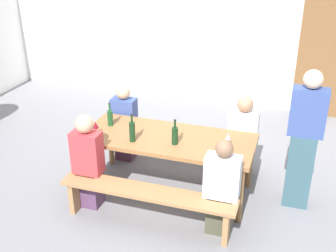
{
  "coord_description": "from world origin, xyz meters",
  "views": [
    {
      "loc": [
        1.41,
        -4.33,
        3.05
      ],
      "look_at": [
        0.0,
        0.0,
        0.9
      ],
      "focal_mm": 44.63,
      "sensor_mm": 36.0,
      "label": 1
    }
  ],
  "objects_px": {
    "wine_bottle_0": "(110,117)",
    "standing_host": "(303,143)",
    "wine_glass_1": "(228,137)",
    "wine_bottle_2": "(132,131)",
    "seated_guest_far_0": "(125,125)",
    "bench_far": "(184,139)",
    "seated_guest_near_0": "(88,163)",
    "seated_guest_far_1": "(242,140)",
    "wine_bottle_1": "(175,135)",
    "bench_near": "(147,198)",
    "seated_guest_near_1": "(222,190)",
    "tasting_table": "(168,142)",
    "wooden_door": "(324,58)",
    "wine_glass_0": "(96,125)"
  },
  "relations": [
    {
      "from": "wine_bottle_0",
      "to": "standing_host",
      "type": "xyz_separation_m",
      "value": [
        2.39,
        0.1,
        -0.03
      ]
    },
    {
      "from": "wine_glass_1",
      "to": "standing_host",
      "type": "height_order",
      "value": "standing_host"
    },
    {
      "from": "wine_bottle_2",
      "to": "seated_guest_far_0",
      "type": "xyz_separation_m",
      "value": [
        -0.47,
        0.82,
        -0.35
      ]
    },
    {
      "from": "bench_far",
      "to": "wine_glass_1",
      "type": "distance_m",
      "value": 1.13
    },
    {
      "from": "wine_bottle_2",
      "to": "seated_guest_near_0",
      "type": "height_order",
      "value": "seated_guest_near_0"
    },
    {
      "from": "seated_guest_far_1",
      "to": "wine_bottle_0",
      "type": "bearing_deg",
      "value": -73.14
    },
    {
      "from": "bench_far",
      "to": "wine_bottle_1",
      "type": "height_order",
      "value": "wine_bottle_1"
    },
    {
      "from": "bench_near",
      "to": "wine_glass_1",
      "type": "distance_m",
      "value": 1.18
    },
    {
      "from": "wine_bottle_2",
      "to": "wine_glass_1",
      "type": "relative_size",
      "value": 2.4
    },
    {
      "from": "seated_guest_near_0",
      "to": "wine_glass_1",
      "type": "bearing_deg",
      "value": -67.58
    },
    {
      "from": "seated_guest_far_1",
      "to": "wine_glass_1",
      "type": "bearing_deg",
      "value": -10.08
    },
    {
      "from": "seated_guest_near_1",
      "to": "standing_host",
      "type": "relative_size",
      "value": 0.66
    },
    {
      "from": "tasting_table",
      "to": "seated_guest_far_1",
      "type": "height_order",
      "value": "seated_guest_far_1"
    },
    {
      "from": "wine_bottle_0",
      "to": "standing_host",
      "type": "relative_size",
      "value": 0.18
    },
    {
      "from": "standing_host",
      "to": "wine_bottle_2",
      "type": "bearing_deg",
      "value": 12.38
    },
    {
      "from": "bench_far",
      "to": "wine_bottle_0",
      "type": "relative_size",
      "value": 6.47
    },
    {
      "from": "wine_bottle_2",
      "to": "seated_guest_near_0",
      "type": "bearing_deg",
      "value": -139.06
    },
    {
      "from": "wooden_door",
      "to": "bench_far",
      "type": "distance_m",
      "value": 3.07
    },
    {
      "from": "bench_far",
      "to": "seated_guest_far_1",
      "type": "distance_m",
      "value": 0.87
    },
    {
      "from": "wine_bottle_1",
      "to": "seated_guest_near_0",
      "type": "distance_m",
      "value": 1.07
    },
    {
      "from": "wooden_door",
      "to": "seated_guest_far_1",
      "type": "xyz_separation_m",
      "value": [
        -0.98,
        -2.53,
        -0.5
      ]
    },
    {
      "from": "seated_guest_near_1",
      "to": "seated_guest_far_1",
      "type": "distance_m",
      "value": 1.19
    },
    {
      "from": "wine_bottle_0",
      "to": "seated_guest_far_0",
      "type": "height_order",
      "value": "seated_guest_far_0"
    },
    {
      "from": "wine_bottle_2",
      "to": "seated_guest_near_1",
      "type": "height_order",
      "value": "seated_guest_near_1"
    },
    {
      "from": "wine_bottle_1",
      "to": "wine_glass_1",
      "type": "height_order",
      "value": "wine_bottle_1"
    },
    {
      "from": "wine_glass_1",
      "to": "seated_guest_far_0",
      "type": "height_order",
      "value": "seated_guest_far_0"
    },
    {
      "from": "tasting_table",
      "to": "seated_guest_near_1",
      "type": "bearing_deg",
      "value": -36.72
    },
    {
      "from": "seated_guest_far_1",
      "to": "standing_host",
      "type": "height_order",
      "value": "standing_host"
    },
    {
      "from": "wine_bottle_2",
      "to": "wine_glass_1",
      "type": "xyz_separation_m",
      "value": [
        1.1,
        0.26,
        -0.03
      ]
    },
    {
      "from": "wine_bottle_1",
      "to": "seated_guest_near_1",
      "type": "relative_size",
      "value": 0.28
    },
    {
      "from": "bench_far",
      "to": "wine_bottle_2",
      "type": "relative_size",
      "value": 5.7
    },
    {
      "from": "wine_bottle_1",
      "to": "seated_guest_near_0",
      "type": "height_order",
      "value": "seated_guest_near_0"
    },
    {
      "from": "tasting_table",
      "to": "standing_host",
      "type": "distance_m",
      "value": 1.59
    },
    {
      "from": "bench_near",
      "to": "bench_far",
      "type": "bearing_deg",
      "value": 90.0
    },
    {
      "from": "bench_far",
      "to": "standing_host",
      "type": "distance_m",
      "value": 1.73
    },
    {
      "from": "wine_bottle_2",
      "to": "seated_guest_near_1",
      "type": "relative_size",
      "value": 0.31
    },
    {
      "from": "seated_guest_near_0",
      "to": "wine_bottle_2",
      "type": "bearing_deg",
      "value": -49.06
    },
    {
      "from": "bench_near",
      "to": "seated_guest_far_0",
      "type": "xyz_separation_m",
      "value": [
        -0.84,
        1.34,
        0.18
      ]
    },
    {
      "from": "wine_bottle_2",
      "to": "seated_guest_near_1",
      "type": "bearing_deg",
      "value": -17.29
    },
    {
      "from": "tasting_table",
      "to": "bench_far",
      "type": "height_order",
      "value": "tasting_table"
    },
    {
      "from": "wine_glass_0",
      "to": "standing_host",
      "type": "bearing_deg",
      "value": 8.69
    },
    {
      "from": "wooden_door",
      "to": "bench_far",
      "type": "bearing_deg",
      "value": -127.22
    },
    {
      "from": "bench_far",
      "to": "standing_host",
      "type": "xyz_separation_m",
      "value": [
        1.57,
        -0.55,
        0.47
      ]
    },
    {
      "from": "tasting_table",
      "to": "seated_guest_far_0",
      "type": "distance_m",
      "value": 1.04
    },
    {
      "from": "bench_far",
      "to": "seated_guest_near_0",
      "type": "xyz_separation_m",
      "value": [
        -0.79,
        -1.34,
        0.22
      ]
    },
    {
      "from": "wooden_door",
      "to": "wine_glass_0",
      "type": "bearing_deg",
      "value": -129.14
    },
    {
      "from": "bench_near",
      "to": "wooden_door",
      "type": "bearing_deg",
      "value": 64.97
    },
    {
      "from": "wine_bottle_2",
      "to": "seated_guest_far_1",
      "type": "xyz_separation_m",
      "value": [
        1.2,
        0.82,
        -0.33
      ]
    },
    {
      "from": "wine_bottle_1",
      "to": "wine_glass_0",
      "type": "relative_size",
      "value": 1.95
    },
    {
      "from": "bench_far",
      "to": "seated_guest_far_1",
      "type": "bearing_deg",
      "value": -10.25
    }
  ]
}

